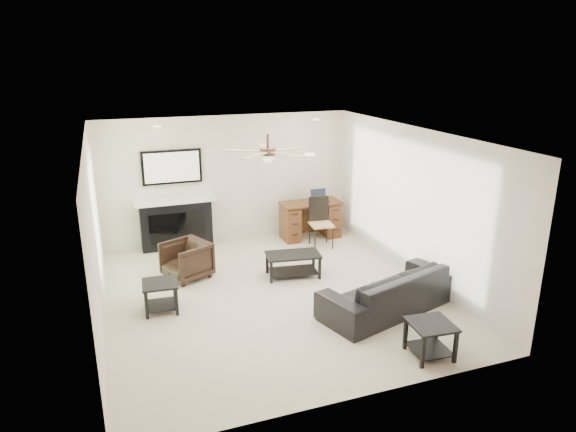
% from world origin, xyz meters
% --- Properties ---
extents(room_shell, '(5.50, 5.54, 2.52)m').
position_xyz_m(room_shell, '(0.19, 0.08, 1.68)').
color(room_shell, beige).
rests_on(room_shell, ground).
extents(sofa, '(2.31, 1.42, 0.63)m').
position_xyz_m(sofa, '(1.46, -1.06, 0.32)').
color(sofa, black).
rests_on(sofa, ground).
extents(armchair, '(0.91, 0.90, 0.63)m').
position_xyz_m(armchair, '(-1.14, 1.09, 0.32)').
color(armchair, black).
rests_on(armchair, ground).
extents(coffee_table, '(0.96, 0.63, 0.40)m').
position_xyz_m(coffee_table, '(0.56, 0.54, 0.20)').
color(coffee_table, black).
rests_on(coffee_table, ground).
extents(end_table_near, '(0.56, 0.56, 0.45)m').
position_xyz_m(end_table_near, '(1.31, -2.31, 0.23)').
color(end_table_near, black).
rests_on(end_table_near, ground).
extents(end_table_left, '(0.53, 0.53, 0.45)m').
position_xyz_m(end_table_left, '(-1.69, 0.04, 0.23)').
color(end_table_left, black).
rests_on(end_table_left, ground).
extents(fireplace_unit, '(1.52, 0.34, 1.91)m').
position_xyz_m(fireplace_unit, '(-1.07, 2.58, 0.95)').
color(fireplace_unit, black).
rests_on(fireplace_unit, ground).
extents(desk, '(1.22, 0.56, 0.76)m').
position_xyz_m(desk, '(1.58, 2.23, 0.38)').
color(desk, '#422510').
rests_on(desk, ground).
extents(desk_chair, '(0.46, 0.48, 0.97)m').
position_xyz_m(desk_chair, '(1.58, 1.68, 0.48)').
color(desk_chair, black).
rests_on(desk_chair, ground).
extents(laptop, '(0.33, 0.24, 0.23)m').
position_xyz_m(laptop, '(1.78, 2.21, 0.88)').
color(laptop, black).
rests_on(laptop, desk).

